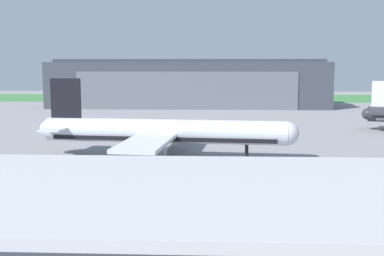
# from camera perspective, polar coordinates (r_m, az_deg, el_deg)

# --- Properties ---
(ground_plane) EXTENTS (440.00, 440.00, 0.00)m
(ground_plane) POSITION_cam_1_polar(r_m,az_deg,el_deg) (74.39, -1.38, -4.09)
(ground_plane) COLOR gray
(grass_field_strip) EXTENTS (440.00, 56.00, 0.08)m
(grass_field_strip) POSITION_cam_1_polar(r_m,az_deg,el_deg) (228.99, 1.37, 3.62)
(grass_field_strip) COLOR #3E7B41
(grass_field_strip) RESTS_ON ground_plane
(maintenance_hangar) EXTENTS (100.86, 28.94, 17.66)m
(maintenance_hangar) POSITION_cam_1_polar(r_m,az_deg,el_deg) (179.28, -0.41, 5.27)
(maintenance_hangar) COLOR #383D47
(maintenance_hangar) RESTS_ON ground_plane
(airliner_near_right) EXTENTS (42.64, 35.11, 12.85)m
(airliner_near_right) POSITION_cam_1_polar(r_m,az_deg,el_deg) (77.52, -3.40, -0.49)
(airliner_near_right) COLOR silver
(airliner_near_right) RESTS_ON ground_plane
(stair_truck) EXTENTS (5.40, 3.88, 2.21)m
(stair_truck) POSITION_cam_1_polar(r_m,az_deg,el_deg) (64.56, 18.26, -5.13)
(stair_truck) COLOR #AD1E19
(stair_truck) RESTS_ON ground_plane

